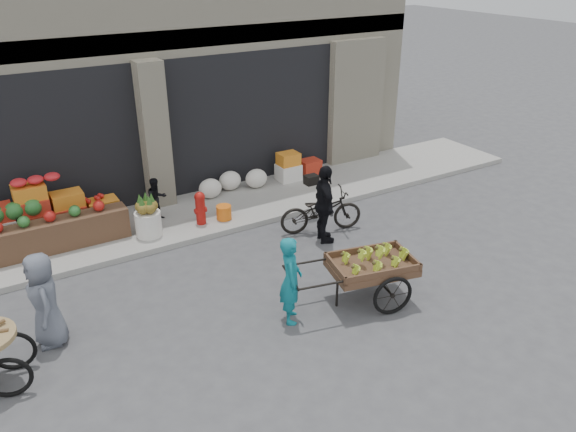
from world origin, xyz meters
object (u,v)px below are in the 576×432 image
pineapple_bin (148,224)px  vendor_woman (291,280)px  vendor_grey (45,300)px  banana_cart (369,264)px  fire_hydrant (200,207)px  seated_person (157,199)px  bicycle (321,211)px  orange_bucket (224,212)px  cyclist (325,205)px

pineapple_bin → vendor_woman: size_ratio=0.36×
pineapple_bin → vendor_grey: vendor_grey is taller
banana_cart → vendor_grey: bearing=174.2°
fire_hydrant → vendor_woman: 3.69m
vendor_grey → vendor_woman: bearing=69.2°
fire_hydrant → vendor_woman: (-0.06, -3.69, 0.22)m
pineapple_bin → banana_cart: bearing=-58.6°
seated_person → banana_cart: seated_person is taller
fire_hydrant → banana_cart: (1.30, -3.89, 0.20)m
pineapple_bin → bicycle: size_ratio=0.30×
orange_bucket → banana_cart: 3.95m
orange_bucket → vendor_woman: vendor_woman is taller
seated_person → vendor_grey: vendor_grey is taller
seated_person → vendor_grey: (-2.70, -2.98, 0.16)m
orange_bucket → vendor_grey: (-3.90, -2.28, 0.47)m
orange_bucket → cyclist: 2.27m
pineapple_bin → seated_person: (0.40, 0.60, 0.21)m
seated_person → vendor_grey: size_ratio=0.63×
cyclist → orange_bucket: bearing=55.9°
fire_hydrant → banana_cart: bearing=-71.5°
orange_bucket → banana_cart: size_ratio=0.13×
pineapple_bin → fire_hydrant: bearing=-2.6°
seated_person → vendor_woman: bearing=-91.6°
orange_bucket → bicycle: (1.58, -1.33, 0.18)m
banana_cart → seated_person: bearing=126.4°
pineapple_bin → vendor_grey: 3.33m
pineapple_bin → orange_bucket: 1.61m
banana_cart → pineapple_bin: bearing=134.0°
orange_bucket → fire_hydrant: bearing=174.3°
banana_cart → vendor_woman: 1.38m
seated_person → vendor_woman: 4.39m
pineapple_bin → vendor_grey: bearing=-134.0°
vendor_woman → cyclist: bearing=-18.1°
vendor_grey → cyclist: 5.30m
fire_hydrant → cyclist: (1.88, -1.78, 0.30)m
pineapple_bin → orange_bucket: pineapple_bin is taller
pineapple_bin → seated_person: bearing=56.3°
vendor_woman → vendor_grey: (-3.33, 1.36, 0.02)m
orange_bucket → seated_person: 1.42m
banana_cart → vendor_grey: vendor_grey is taller
vendor_woman → vendor_grey: size_ratio=0.98×
banana_cart → bicycle: bearing=85.5°
fire_hydrant → pineapple_bin: bearing=177.4°
banana_cart → vendor_woman: size_ratio=1.68×
fire_hydrant → banana_cart: 4.11m
orange_bucket → bicycle: bicycle is taller
seated_person → vendor_grey: 4.02m
seated_person → fire_hydrant: bearing=-52.9°
orange_bucket → vendor_grey: 4.54m
vendor_grey → cyclist: (5.27, 0.55, 0.06)m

